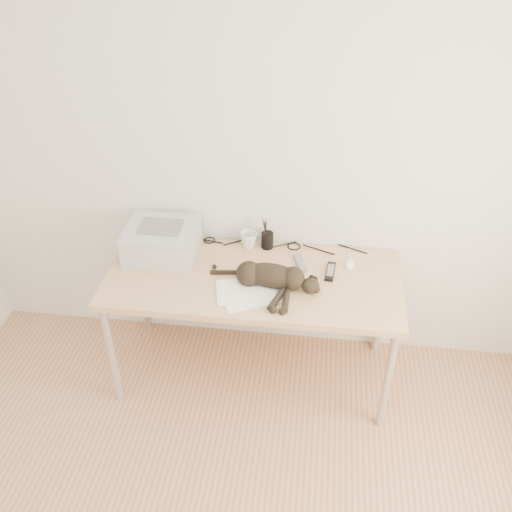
# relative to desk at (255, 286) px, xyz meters

# --- Properties ---
(wall_back) EXTENTS (3.50, 0.00, 3.50)m
(wall_back) POSITION_rel_desk_xyz_m (0.00, 0.27, 0.69)
(wall_back) COLOR silver
(wall_back) RESTS_ON floor
(desk) EXTENTS (1.60, 0.70, 0.74)m
(desk) POSITION_rel_desk_xyz_m (0.00, 0.00, 0.00)
(desk) COLOR tan
(desk) RESTS_ON floor
(printer) EXTENTS (0.40, 0.34, 0.19)m
(printer) POSITION_rel_desk_xyz_m (-0.54, 0.06, 0.22)
(printer) COLOR #B4B4B9
(printer) RESTS_ON desk
(papers) EXTENTS (0.39, 0.33, 0.01)m
(papers) POSITION_rel_desk_xyz_m (-0.00, -0.23, 0.14)
(papers) COLOR white
(papers) RESTS_ON desk
(cat) EXTENTS (0.60, 0.32, 0.14)m
(cat) POSITION_rel_desk_xyz_m (0.09, -0.16, 0.19)
(cat) COLOR black
(cat) RESTS_ON desk
(mug) EXTENTS (0.14, 0.14, 0.09)m
(mug) POSITION_rel_desk_xyz_m (-0.06, 0.19, 0.18)
(mug) COLOR silver
(mug) RESTS_ON desk
(pen_cup) EXTENTS (0.07, 0.07, 0.18)m
(pen_cup) POSITION_rel_desk_xyz_m (0.05, 0.20, 0.18)
(pen_cup) COLOR black
(pen_cup) RESTS_ON desk
(remote_grey) EXTENTS (0.09, 0.17, 0.02)m
(remote_grey) POSITION_rel_desk_xyz_m (0.25, 0.06, 0.14)
(remote_grey) COLOR slate
(remote_grey) RESTS_ON desk
(remote_black) EXTENTS (0.06, 0.17, 0.02)m
(remote_black) POSITION_rel_desk_xyz_m (0.41, -0.00, 0.14)
(remote_black) COLOR black
(remote_black) RESTS_ON desk
(mouse) EXTENTS (0.07, 0.10, 0.03)m
(mouse) POSITION_rel_desk_xyz_m (0.52, 0.08, 0.15)
(mouse) COLOR white
(mouse) RESTS_ON desk
(cable_tangle) EXTENTS (1.36, 0.08, 0.01)m
(cable_tangle) POSITION_rel_desk_xyz_m (0.00, 0.22, 0.14)
(cable_tangle) COLOR black
(cable_tangle) RESTS_ON desk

